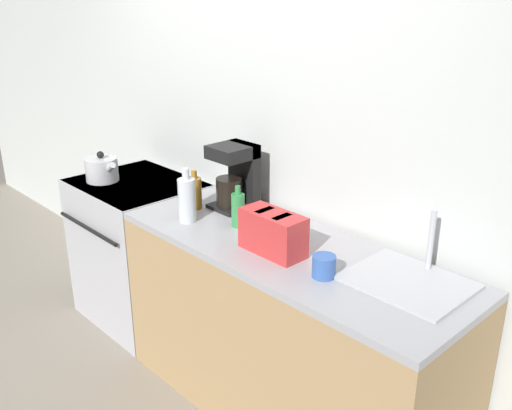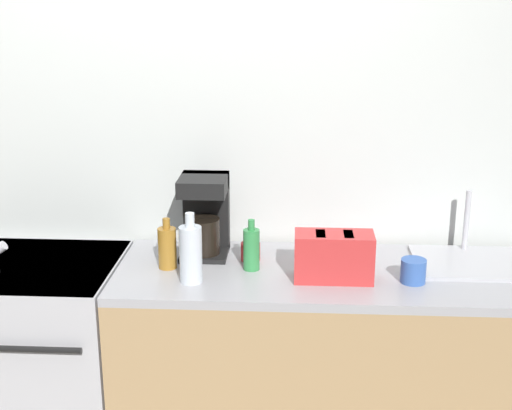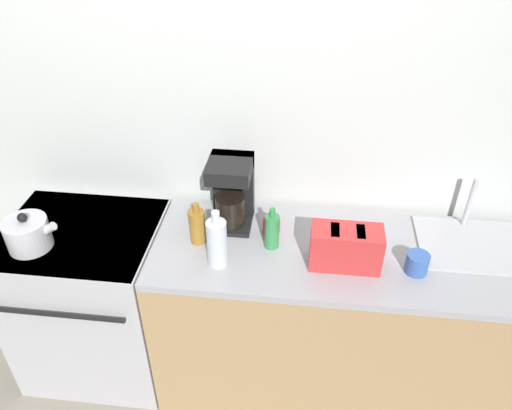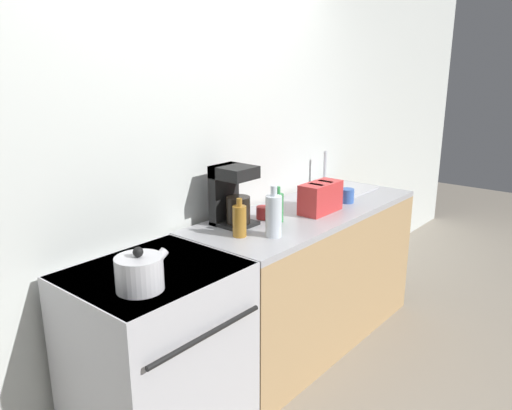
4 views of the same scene
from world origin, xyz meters
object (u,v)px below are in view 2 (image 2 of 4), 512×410
(bottle_green, at_px, (251,249))
(cup_red, at_px, (250,252))
(stove, at_px, (36,361))
(toaster, at_px, (334,256))
(coffee_maker, at_px, (205,214))
(bottle_amber, at_px, (167,247))
(bottle_clear, at_px, (191,253))
(cup_blue, at_px, (413,271))

(bottle_green, bearing_deg, cup_red, 95.93)
(stove, relative_size, toaster, 3.01)
(cup_red, bearing_deg, coffee_maker, 159.91)
(bottle_amber, height_order, bottle_clear, bottle_clear)
(stove, distance_m, bottle_green, 1.09)
(stove, bearing_deg, bottle_amber, -0.00)
(bottle_green, xyz_separation_m, cup_blue, (0.64, -0.10, -0.04))
(toaster, height_order, cup_blue, toaster)
(stove, height_order, bottle_clear, bottle_clear)
(toaster, xyz_separation_m, bottle_clear, (-0.56, -0.06, 0.02))
(stove, distance_m, coffee_maker, 0.99)
(coffee_maker, height_order, bottle_clear, coffee_maker)
(stove, height_order, toaster, toaster)
(bottle_amber, distance_m, cup_blue, 0.99)
(bottle_clear, bearing_deg, stove, 168.86)
(stove, height_order, bottle_amber, bottle_amber)
(cup_blue, xyz_separation_m, cup_red, (-0.65, 0.20, -0.01))
(toaster, xyz_separation_m, cup_red, (-0.34, 0.19, -0.06))
(bottle_clear, distance_m, cup_blue, 0.87)
(stove, bearing_deg, toaster, -3.71)
(toaster, xyz_separation_m, bottle_green, (-0.33, 0.09, -0.01))
(bottle_amber, bearing_deg, toaster, -6.97)
(stove, relative_size, cup_red, 11.26)
(toaster, height_order, bottle_clear, bottle_clear)
(coffee_maker, distance_m, bottle_amber, 0.24)
(bottle_amber, xyz_separation_m, cup_blue, (0.99, -0.10, -0.04))
(cup_blue, distance_m, cup_red, 0.68)
(bottle_amber, height_order, cup_red, bottle_amber)
(stove, xyz_separation_m, bottle_clear, (0.72, -0.14, 0.57))
(bottle_amber, relative_size, bottle_clear, 0.75)
(coffee_maker, height_order, bottle_green, coffee_maker)
(bottle_amber, relative_size, cup_red, 2.58)
(toaster, relative_size, bottle_clear, 1.09)
(bottle_green, height_order, cup_blue, bottle_green)
(stove, bearing_deg, coffee_maker, 13.88)
(bottle_green, xyz_separation_m, cup_red, (-0.01, 0.10, -0.05))
(bottle_clear, distance_m, cup_red, 0.34)
(coffee_maker, relative_size, cup_blue, 3.52)
(stove, bearing_deg, bottle_clear, -11.14)
(cup_blue, height_order, cup_red, cup_blue)
(toaster, bearing_deg, bottle_clear, -174.01)
(toaster, xyz_separation_m, cup_blue, (0.31, -0.01, -0.05))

